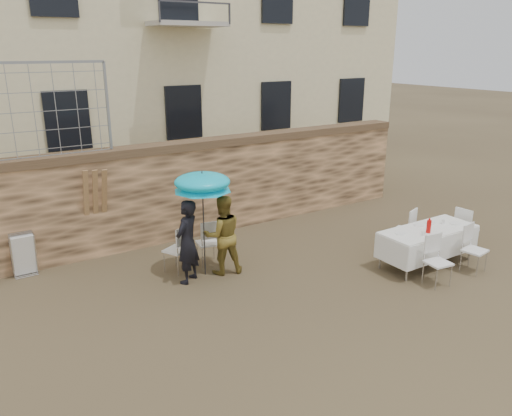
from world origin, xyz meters
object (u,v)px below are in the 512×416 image
man_suit (187,242)px  soda_bottle (429,227)px  couple_chair_left (176,248)px  chair_stack_right (23,253)px  woman_dress (223,235)px  banquet_table (428,231)px  couple_chair_right (208,241)px  table_chair_front_left (438,261)px  table_chair_front_right (475,249)px  umbrella (202,185)px  table_chair_side (466,228)px  table_chair_back (404,229)px

man_suit → soda_bottle: 4.72m
couple_chair_left → chair_stack_right: couple_chair_left is taller
chair_stack_right → woman_dress: bearing=-30.8°
banquet_table → soda_bottle: 0.30m
woman_dress → couple_chair_right: bearing=-70.8°
table_chair_front_left → table_chair_front_right: (1.10, 0.00, 0.00)m
man_suit → couple_chair_left: bearing=-125.2°
man_suit → couple_chair_right: size_ratio=1.68×
couple_chair_right → banquet_table: couple_chair_right is taller
umbrella → table_chair_side: 5.93m
couple_chair_left → table_chair_back: 4.94m
umbrella → table_chair_side: bearing=-19.0°
woman_dress → umbrella: bearing=-1.9°
table_chair_side → chair_stack_right: (-8.45, 3.77, -0.02)m
table_chair_back → table_chair_side: bearing=130.1°
umbrella → couple_chair_right: size_ratio=2.01×
table_chair_front_left → table_chair_side: (2.00, 0.85, 0.00)m
chair_stack_right → soda_bottle: bearing=-30.4°
table_chair_front_left → woman_dress: bearing=146.9°
soda_bottle → couple_chair_right: bearing=144.1°
table_chair_front_left → man_suit: bearing=152.8°
umbrella → couple_chair_left: (-0.40, 0.45, -1.34)m
table_chair_front_right → chair_stack_right: bearing=139.5°
umbrella → man_suit: bearing=-166.0°
couple_chair_left → table_chair_side: bearing=130.4°
soda_bottle → table_chair_side: soda_bottle is taller
table_chair_front_left → umbrella: bearing=148.8°
couple_chair_right → table_chair_back: (3.96, -1.63, 0.00)m
table_chair_front_left → table_chair_side: bearing=30.1°
table_chair_front_right → table_chair_side: size_ratio=1.00×
woman_dress → table_chair_back: (3.91, -1.08, -0.31)m
couple_chair_right → soda_bottle: bearing=152.7°
soda_bottle → chair_stack_right: 7.95m
umbrella → soda_bottle: size_ratio=7.44×
woman_dress → table_chair_back: woman_dress is taller
couple_chair_left → umbrella: bearing=103.7°
couple_chair_right → table_chair_front_right: (4.26, -3.18, 0.00)m
woman_dress → couple_chair_left: 0.98m
man_suit → table_chair_back: bearing=131.7°
couple_chair_right → table_chair_front_left: (3.16, -3.18, 0.00)m
table_chair_front_left → table_chair_front_right: bearing=7.1°
man_suit → chair_stack_right: 3.28m
woman_dress → man_suit: bearing=14.0°
man_suit → banquet_table: size_ratio=0.77×
woman_dress → couple_chair_right: (-0.05, 0.55, -0.31)m
umbrella → soda_bottle: (3.86, -2.13, -0.91)m
woman_dress → table_chair_front_right: size_ratio=1.65×
banquet_table → woman_dress: bearing=153.1°
couple_chair_left → table_chair_back: bearing=132.8°
soda_bottle → table_chair_side: bearing=8.9°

